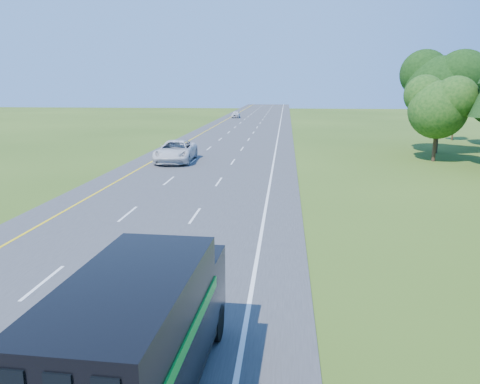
% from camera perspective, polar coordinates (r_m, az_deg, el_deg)
% --- Properties ---
extents(road, '(15.00, 260.00, 0.04)m').
position_cam_1_polar(road, '(45.51, -2.75, 4.30)').
color(road, '#38383A').
rests_on(road, ground).
extents(lane_markings, '(11.15, 260.00, 0.01)m').
position_cam_1_polar(lane_markings, '(45.51, -2.75, 4.33)').
color(lane_markings, yellow).
rests_on(lane_markings, road).
extents(horse_truck, '(2.54, 7.37, 3.22)m').
position_cam_1_polar(horse_truck, '(10.25, -11.78, -16.71)').
color(horse_truck, black).
rests_on(horse_truck, road).
extents(white_suv, '(3.43, 6.94, 1.89)m').
position_cam_1_polar(white_suv, '(42.74, -7.84, 4.95)').
color(white_suv, silver).
rests_on(white_suv, road).
extents(far_car, '(1.73, 4.09, 1.38)m').
position_cam_1_polar(far_car, '(101.42, -0.51, 9.44)').
color(far_car, silver).
rests_on(far_car, road).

